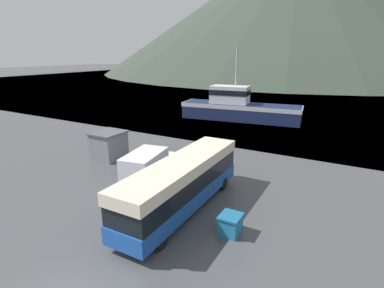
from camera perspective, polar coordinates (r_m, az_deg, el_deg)
water_surface at (r=148.33m, az=26.59°, el=11.60°), size 240.00×240.00×0.00m
hill_backdrop at (r=171.36m, az=19.25°, el=23.35°), size 189.34×189.34×62.05m
tour_bus at (r=18.36m, az=-1.86°, el=-7.32°), size 2.58×11.17×3.22m
delivery_van at (r=22.57m, az=-8.30°, el=-4.13°), size 3.09×5.87×2.48m
fishing_boat at (r=44.24m, az=8.82°, el=6.93°), size 17.35×6.18×10.07m
storage_bin at (r=16.74m, az=7.31°, el=-14.91°), size 1.12×1.25×1.10m
dock_kiosk at (r=28.50m, az=-15.54°, el=-0.18°), size 2.63×2.87×2.51m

